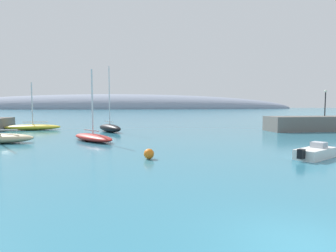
{
  "coord_description": "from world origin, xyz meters",
  "views": [
    {
      "loc": [
        -4.45,
        -6.77,
        3.76
      ],
      "look_at": [
        -0.77,
        26.0,
        1.27
      ],
      "focal_mm": 30.38,
      "sensor_mm": 36.0,
      "label": 1
    }
  ],
  "objects": [
    {
      "name": "motorboat_white_alongside_breakwater",
      "position": [
        8.02,
        11.68,
        0.4
      ],
      "size": [
        3.9,
        3.14,
        1.1
      ],
      "rotation": [
        0.0,
        0.0,
        0.56
      ],
      "color": "white",
      "rests_on": "water"
    },
    {
      "name": "water",
      "position": [
        0.0,
        0.0,
        0.0
      ],
      "size": [
        600.0,
        600.0,
        0.0
      ],
      "primitive_type": "plane",
      "color": "teal",
      "rests_on": "ground"
    },
    {
      "name": "sailboat_black_mid_mooring",
      "position": [
        -8.08,
        32.91,
        0.59
      ],
      "size": [
        4.38,
        6.13,
        8.98
      ],
      "rotation": [
        0.0,
        0.0,
        5.21
      ],
      "color": "black",
      "rests_on": "water"
    },
    {
      "name": "sailboat_red_end_of_line",
      "position": [
        -8.9,
        23.01,
        0.43
      ],
      "size": [
        5.67,
        6.58,
        7.34
      ],
      "rotation": [
        0.0,
        0.0,
        5.36
      ],
      "color": "red",
      "rests_on": "water"
    },
    {
      "name": "harbor_lamp_post",
      "position": [
        23.21,
        32.27,
        4.49
      ],
      "size": [
        0.36,
        0.36,
        3.83
      ],
      "color": "black",
      "rests_on": "breakwater_rocks"
    },
    {
      "name": "mooring_buoy_orange",
      "position": [
        -3.59,
        12.72,
        0.36
      ],
      "size": [
        0.72,
        0.72,
        0.72
      ],
      "primitive_type": "sphere",
      "color": "orange",
      "rests_on": "water"
    },
    {
      "name": "sailboat_yellow_near_shore",
      "position": [
        -19.67,
        37.1,
        0.47
      ],
      "size": [
        7.96,
        2.83,
        7.01
      ],
      "rotation": [
        0.0,
        0.0,
        3.22
      ],
      "color": "yellow",
      "rests_on": "water"
    },
    {
      "name": "distant_ridge",
      "position": [
        -19.16,
        246.44,
        0.0
      ],
      "size": [
        316.63,
        57.7,
        25.49
      ],
      "primitive_type": "ellipsoid",
      "color": "gray",
      "rests_on": "ground"
    }
  ]
}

